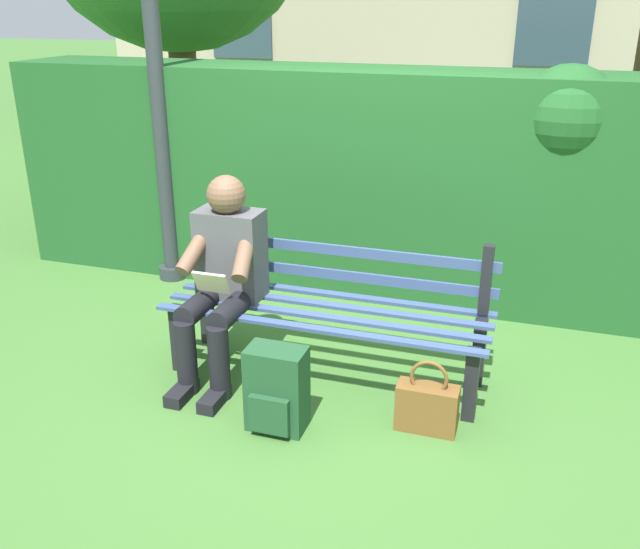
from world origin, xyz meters
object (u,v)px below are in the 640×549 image
(person_seated, at_px, (223,274))
(backpack, at_px, (277,390))
(handbag, at_px, (427,406))
(park_bench, at_px, (329,307))

(person_seated, xyz_separation_m, backpack, (-0.50, 0.47, -0.39))
(person_seated, xyz_separation_m, handbag, (-1.24, 0.25, -0.48))
(park_bench, height_order, handbag, park_bench)
(person_seated, relative_size, backpack, 2.58)
(park_bench, height_order, person_seated, person_seated)
(park_bench, xyz_separation_m, person_seated, (0.58, 0.17, 0.20))
(park_bench, distance_m, handbag, 0.83)
(park_bench, xyz_separation_m, backpack, (0.08, 0.64, -0.19))
(person_seated, distance_m, backpack, 0.79)
(backpack, bearing_deg, park_bench, -97.04)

